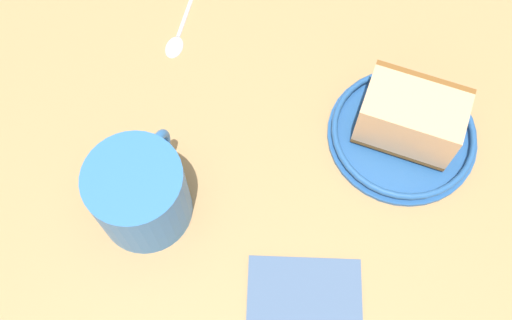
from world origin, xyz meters
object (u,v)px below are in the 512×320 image
(tea_mug, at_px, (140,193))
(teaspoon, at_px, (179,31))
(cake_slice, at_px, (411,117))
(small_plate, at_px, (403,134))

(tea_mug, xyz_separation_m, teaspoon, (-0.02, -0.21, -0.04))
(cake_slice, distance_m, teaspoon, 0.28)
(tea_mug, distance_m, teaspoon, 0.22)
(small_plate, distance_m, teaspoon, 0.28)
(cake_slice, bearing_deg, teaspoon, -28.63)
(cake_slice, bearing_deg, small_plate, 69.49)
(small_plate, xyz_separation_m, cake_slice, (-0.00, -0.00, 0.03))
(small_plate, relative_size, cake_slice, 1.37)
(small_plate, bearing_deg, tea_mug, 16.84)
(small_plate, xyz_separation_m, teaspoon, (0.24, -0.14, -0.00))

